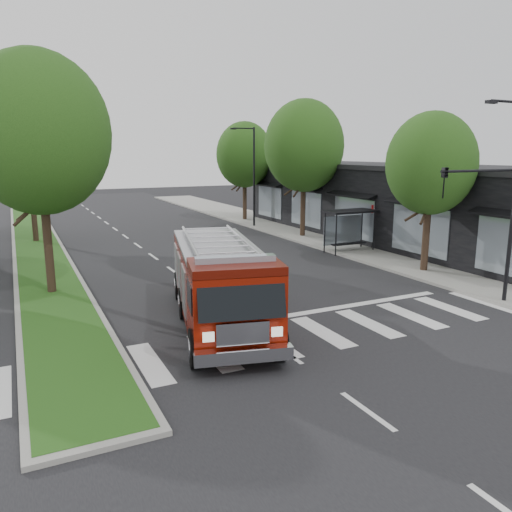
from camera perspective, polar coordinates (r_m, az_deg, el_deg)
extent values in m
plane|color=black|center=(19.11, -2.54, -6.75)|extent=(140.00, 140.00, 0.00)
cube|color=gray|center=(33.66, 10.30, 1.34)|extent=(5.00, 80.00, 0.15)
cube|color=gray|center=(35.18, -23.66, 0.97)|extent=(3.00, 50.00, 0.14)
cube|color=#164D16|center=(35.17, -23.67, 1.09)|extent=(2.60, 49.50, 0.02)
cube|color=black|center=(36.15, 16.25, 5.65)|extent=(8.00, 30.00, 5.00)
cylinder|color=black|center=(29.82, 9.13, 2.34)|extent=(0.08, 0.08, 2.50)
cylinder|color=black|center=(31.50, 13.32, 2.67)|extent=(0.08, 0.08, 2.50)
cylinder|color=black|center=(30.80, 7.86, 2.67)|extent=(0.08, 0.08, 2.50)
cylinder|color=black|center=(32.42, 11.98, 2.98)|extent=(0.08, 0.08, 2.50)
cube|color=black|center=(30.94, 10.71, 5.05)|extent=(3.20, 1.60, 0.12)
cube|color=#8C99A5|center=(31.66, 9.87, 2.95)|extent=(2.80, 0.04, 1.80)
cube|color=black|center=(31.23, 10.57, 1.41)|extent=(2.40, 0.40, 0.08)
cylinder|color=black|center=(26.72, 18.84, 2.11)|extent=(0.36, 0.36, 3.74)
ellipsoid|color=#173D10|center=(26.39, 19.37, 9.95)|extent=(4.40, 4.40, 5.06)
cylinder|color=black|center=(36.09, 5.38, 5.58)|extent=(0.36, 0.36, 4.40)
ellipsoid|color=#173D10|center=(35.88, 5.52, 12.42)|extent=(5.60, 5.60, 6.44)
cylinder|color=black|center=(44.91, -1.30, 6.56)|extent=(0.36, 0.36, 3.96)
ellipsoid|color=#173D10|center=(44.73, -1.32, 11.51)|extent=(5.00, 5.00, 5.75)
cylinder|color=black|center=(22.98, -22.69, 1.45)|extent=(0.36, 0.36, 4.62)
ellipsoid|color=#173D10|center=(22.68, -23.61, 12.73)|extent=(5.80, 5.80, 6.67)
cylinder|color=black|center=(36.87, -24.08, 4.74)|extent=(0.36, 0.36, 4.40)
ellipsoid|color=#173D10|center=(36.66, -24.66, 11.42)|extent=(5.60, 5.60, 6.44)
cylinder|color=black|center=(21.38, 26.89, 15.47)|extent=(1.80, 0.10, 0.10)
cube|color=black|center=(20.68, 25.31, 15.63)|extent=(0.45, 0.20, 0.12)
cylinder|color=black|center=(20.46, 24.34, 8.88)|extent=(4.00, 0.10, 0.10)
imported|color=black|center=(19.14, 20.74, 7.82)|extent=(0.18, 0.22, 1.10)
cylinder|color=black|center=(40.73, -0.22, 8.88)|extent=(0.16, 0.16, 8.00)
cylinder|color=black|center=(40.34, -1.42, 14.39)|extent=(1.80, 0.10, 0.10)
cube|color=black|center=(39.97, -2.63, 14.33)|extent=(0.45, 0.20, 0.12)
cube|color=#4D0C04|center=(18.09, -4.14, -6.09)|extent=(4.65, 9.24, 0.26)
cube|color=maroon|center=(18.59, -4.57, -2.05)|extent=(4.15, 7.19, 2.11)
cube|color=maroon|center=(14.67, -2.34, -5.82)|extent=(3.01, 2.47, 2.22)
cube|color=#B2B2B7|center=(18.36, -4.63, 1.31)|extent=(4.15, 7.19, 0.13)
cylinder|color=#B2B2B7|center=(18.22, -7.60, 1.84)|extent=(1.59, 6.19, 0.11)
cylinder|color=#B2B2B7|center=(18.47, -1.72, 2.07)|extent=(1.59, 6.19, 0.11)
cube|color=silver|center=(13.90, -1.41, -11.26)|extent=(2.76, 1.00, 0.37)
cube|color=#8C99A5|center=(14.30, -2.39, -0.37)|extent=(2.35, 0.90, 0.19)
cylinder|color=black|center=(14.58, -6.87, -10.42)|extent=(0.63, 1.22, 1.16)
cylinder|color=black|center=(14.98, 2.55, -9.73)|extent=(0.63, 1.22, 1.16)
cylinder|color=black|center=(18.76, -8.21, -5.36)|extent=(0.63, 1.22, 1.16)
cylinder|color=black|center=(19.07, -0.89, -4.95)|extent=(0.63, 1.22, 1.16)
cylinder|color=black|center=(21.19, -8.73, -3.37)|extent=(0.63, 1.22, 1.16)
cylinder|color=black|center=(21.46, -2.24, -3.04)|extent=(0.63, 1.22, 1.16)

